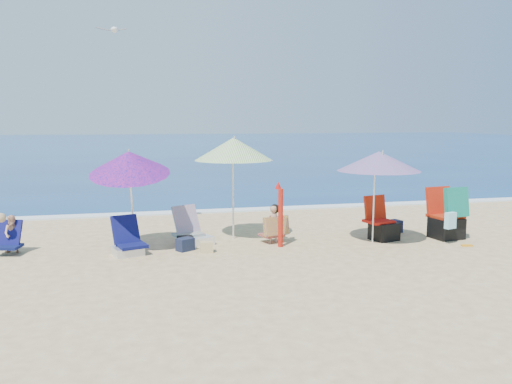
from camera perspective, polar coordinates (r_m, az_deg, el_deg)
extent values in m
plane|color=#D8BC84|center=(9.75, 3.07, -7.15)|extent=(120.00, 120.00, 0.00)
cube|color=navy|center=(54.17, -10.34, 5.04)|extent=(120.00, 80.00, 0.12)
cube|color=white|center=(14.60, -2.50, -2.01)|extent=(120.00, 0.50, 0.04)
cylinder|color=white|center=(11.00, 12.75, -0.89)|extent=(0.04, 0.04, 1.77)
cone|color=#E21E78|center=(10.82, 13.28, 3.30)|extent=(2.19, 2.19, 0.40)
cylinder|color=silver|center=(10.70, 13.68, 4.19)|extent=(0.03, 0.03, 0.11)
cylinder|color=silver|center=(11.06, -2.52, -0.03)|extent=(0.05, 0.05, 2.01)
cone|color=#539A17|center=(10.93, -2.47, 4.73)|extent=(2.15, 2.15, 0.48)
cylinder|color=white|center=(10.88, -2.36, 5.83)|extent=(0.04, 0.04, 0.13)
cylinder|color=white|center=(10.53, -13.41, -1.29)|extent=(0.10, 0.46, 1.73)
cone|color=#C31B7B|center=(10.22, -13.70, 3.16)|extent=(1.75, 1.80, 0.80)
cylinder|color=silver|center=(10.18, -13.72, 4.25)|extent=(0.04, 0.06, 0.12)
cylinder|color=#B3190C|center=(10.42, 2.71, -2.86)|extent=(0.12, 0.12, 1.17)
cone|color=red|center=(10.49, 2.45, 0.74)|extent=(0.17, 0.17, 0.15)
cube|color=#0C1045|center=(10.13, -13.38, -5.73)|extent=(0.61, 0.57, 0.06)
cube|color=#0D0F49|center=(10.32, -14.09, -3.97)|extent=(0.57, 0.43, 0.53)
cube|color=silver|center=(10.18, -13.84, -6.26)|extent=(0.64, 0.60, 0.16)
cube|color=#C46D45|center=(10.83, -7.40, -4.65)|extent=(0.68, 0.64, 0.06)
cube|color=#D84C5F|center=(10.96, -7.66, -2.96)|extent=(0.61, 0.50, 0.57)
cube|color=white|center=(10.77, -6.46, -5.27)|extent=(0.71, 0.67, 0.17)
cube|color=red|center=(11.36, 13.29, -3.14)|extent=(0.63, 0.59, 0.06)
cube|color=#AD200C|center=(11.49, 12.88, -1.66)|extent=(0.55, 0.27, 0.53)
cube|color=black|center=(11.41, 13.82, -4.18)|extent=(0.61, 0.57, 0.38)
cube|color=#A1240B|center=(11.99, 20.03, -2.51)|extent=(0.69, 0.64, 0.07)
cube|color=#B21E0C|center=(12.09, 19.33, -0.90)|extent=(0.64, 0.26, 0.62)
cube|color=black|center=(11.94, 20.09, -3.74)|extent=(0.67, 0.61, 0.44)
cube|color=#0A885F|center=(11.61, 21.07, -1.05)|extent=(0.58, 0.27, 0.63)
cube|color=#94DDED|center=(11.33, 20.49, -2.94)|extent=(0.27, 0.18, 0.33)
imported|color=tan|center=(10.73, 1.81, -3.59)|extent=(0.33, 0.27, 0.79)
cube|color=#340E64|center=(10.87, 1.71, -4.71)|extent=(0.53, 0.50, 0.05)
cube|color=#4C1070|center=(10.75, 2.22, -3.71)|extent=(0.58, 0.35, 0.40)
sphere|color=black|center=(10.82, 2.07, -1.84)|extent=(0.19, 0.19, 0.19)
imported|color=tan|center=(11.00, -25.02, -4.20)|extent=(0.41, 0.35, 0.73)
cube|color=#0B123F|center=(10.92, -25.48, -5.43)|extent=(0.52, 0.48, 0.05)
cube|color=#0E0F4F|center=(11.01, -25.37, -4.03)|extent=(0.49, 0.35, 0.47)
sphere|color=tan|center=(10.77, -26.10, -2.55)|extent=(0.18, 0.18, 0.18)
cube|color=#181E35|center=(10.30, -7.76, -5.70)|extent=(0.39, 0.36, 0.24)
cube|color=black|center=(10.56, -7.74, -5.41)|extent=(0.32, 0.25, 0.22)
cube|color=tan|center=(10.12, -5.42, -6.01)|extent=(0.25, 0.19, 0.21)
cube|color=#1B1F3C|center=(12.24, 14.73, -3.65)|extent=(0.42, 0.35, 0.27)
cube|color=orange|center=(11.40, 22.06, -5.44)|extent=(0.23, 0.13, 0.03)
ellipsoid|color=white|center=(11.95, -15.22, 16.73)|extent=(0.17, 0.32, 0.12)
cube|color=gray|center=(11.99, -16.43, 16.74)|extent=(0.32, 0.10, 0.07)
cube|color=gray|center=(12.04, -14.76, 16.77)|extent=(0.32, 0.10, 0.07)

